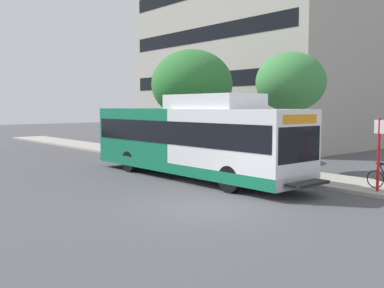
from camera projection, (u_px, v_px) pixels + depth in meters
ground_plane at (84, 177)px, 19.78m from camera, size 120.00×120.00×0.00m
sidewalk_curb at (227, 166)px, 22.79m from camera, size 3.00×56.00×0.14m
transit_bus at (191, 139)px, 19.40m from camera, size 2.58×12.25×3.65m
bus_stop_sign_pole at (379, 149)px, 15.56m from camera, size 0.10×0.36×2.60m
street_tree_near_stop at (291, 82)px, 20.61m from camera, size 3.27×3.27×5.54m
street_tree_mid_block at (192, 84)px, 25.85m from camera, size 4.76×4.76×6.33m
lattice_comm_tower at (143, 40)px, 46.74m from camera, size 1.10×1.10×30.47m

